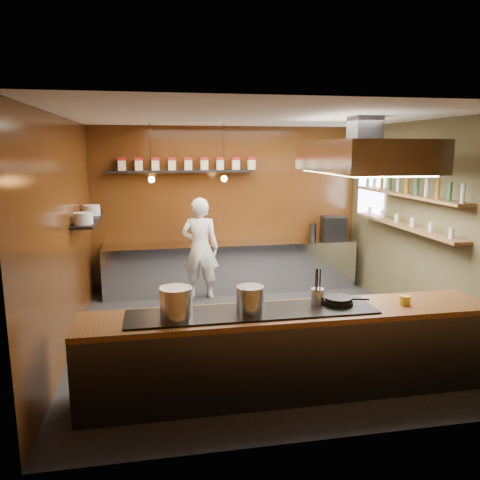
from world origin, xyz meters
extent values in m
plane|color=black|center=(0.00, 0.00, 0.00)|extent=(5.00, 5.00, 0.00)
plane|color=#381A0A|center=(0.00, 2.50, 1.50)|extent=(5.00, 0.00, 5.00)
plane|color=#381A0A|center=(-2.50, 0.00, 1.50)|extent=(0.00, 5.00, 5.00)
plane|color=#4D472B|center=(2.50, 0.00, 1.50)|extent=(0.00, 5.00, 5.00)
plane|color=silver|center=(0.00, 0.00, 3.00)|extent=(5.00, 5.00, 0.00)
plane|color=white|center=(2.45, 1.70, 1.90)|extent=(0.00, 1.00, 1.00)
cube|color=silver|center=(0.00, 2.17, 0.45)|extent=(4.60, 0.65, 0.90)
cube|color=#38383D|center=(0.00, -1.60, 0.43)|extent=(4.40, 0.70, 0.86)
cube|color=brown|center=(0.00, -1.60, 0.89)|extent=(4.40, 0.72, 0.06)
cube|color=black|center=(-0.40, -1.60, 0.93)|extent=(2.60, 0.55, 0.02)
cube|color=black|center=(-0.90, 2.36, 2.20)|extent=(2.60, 0.26, 0.04)
cube|color=black|center=(-2.34, 1.00, 1.55)|extent=(0.30, 1.40, 0.04)
cube|color=brown|center=(2.34, 0.30, 1.92)|extent=(0.26, 2.80, 0.04)
cube|color=brown|center=(2.34, 0.30, 1.45)|extent=(0.26, 2.80, 0.04)
cube|color=#38383D|center=(1.30, -0.40, 2.85)|extent=(0.35, 0.35, 0.30)
cube|color=silver|center=(1.30, -0.40, 2.50)|extent=(1.20, 2.00, 0.40)
cube|color=white|center=(1.30, -0.40, 2.29)|extent=(1.00, 1.80, 0.02)
cylinder|color=black|center=(-1.40, 1.70, 2.55)|extent=(0.01, 0.01, 0.90)
sphere|color=orange|center=(-1.40, 1.70, 2.10)|extent=(0.10, 0.10, 0.10)
cylinder|color=black|center=(-0.20, 1.70, 2.55)|extent=(0.01, 0.01, 0.90)
sphere|color=orange|center=(-0.20, 1.70, 2.10)|extent=(0.10, 0.10, 0.10)
cube|color=beige|center=(-1.90, 2.36, 2.31)|extent=(0.13, 0.13, 0.17)
cube|color=maroon|center=(-1.90, 2.36, 2.42)|extent=(0.13, 0.13, 0.05)
cube|color=beige|center=(-1.61, 2.36, 2.31)|extent=(0.13, 0.13, 0.17)
cube|color=maroon|center=(-1.61, 2.36, 2.42)|extent=(0.13, 0.13, 0.05)
cube|color=beige|center=(-1.32, 2.36, 2.31)|extent=(0.13, 0.13, 0.17)
cube|color=maroon|center=(-1.32, 2.36, 2.42)|extent=(0.14, 0.13, 0.05)
cube|color=beige|center=(-1.04, 2.36, 2.31)|extent=(0.13, 0.13, 0.17)
cube|color=maroon|center=(-1.04, 2.36, 2.42)|extent=(0.13, 0.13, 0.05)
cube|color=beige|center=(-0.75, 2.36, 2.31)|extent=(0.13, 0.13, 0.17)
cube|color=maroon|center=(-0.75, 2.36, 2.42)|extent=(0.14, 0.13, 0.05)
cube|color=beige|center=(-0.46, 2.36, 2.31)|extent=(0.13, 0.13, 0.17)
cube|color=maroon|center=(-0.46, 2.36, 2.42)|extent=(0.14, 0.13, 0.05)
cube|color=beige|center=(-0.18, 2.36, 2.31)|extent=(0.13, 0.13, 0.17)
cube|color=maroon|center=(-0.18, 2.36, 2.42)|extent=(0.14, 0.13, 0.05)
cube|color=beige|center=(0.11, 2.36, 2.31)|extent=(0.13, 0.13, 0.17)
cube|color=maroon|center=(0.11, 2.36, 2.42)|extent=(0.14, 0.13, 0.05)
cube|color=beige|center=(0.40, 2.36, 2.31)|extent=(0.13, 0.13, 0.17)
cube|color=maroon|center=(0.40, 2.36, 2.42)|extent=(0.14, 0.13, 0.05)
cylinder|color=silver|center=(-2.34, 0.55, 1.65)|extent=(0.26, 0.26, 0.16)
cylinder|color=silver|center=(-2.34, 1.45, 1.65)|extent=(0.26, 0.26, 0.16)
cylinder|color=silver|center=(2.34, -1.00, 2.06)|extent=(0.06, 0.06, 0.24)
cylinder|color=#2D5933|center=(2.34, -0.74, 2.06)|extent=(0.06, 0.06, 0.24)
cylinder|color=#8C601E|center=(2.34, -0.48, 2.06)|extent=(0.06, 0.06, 0.24)
cylinder|color=silver|center=(2.34, -0.22, 2.06)|extent=(0.06, 0.06, 0.24)
cylinder|color=#2D5933|center=(2.34, 0.04, 2.06)|extent=(0.06, 0.06, 0.24)
cylinder|color=#8C601E|center=(2.34, 0.30, 2.06)|extent=(0.06, 0.06, 0.24)
cylinder|color=silver|center=(2.34, 0.56, 2.06)|extent=(0.06, 0.06, 0.24)
cylinder|color=#2D5933|center=(2.34, 0.82, 2.06)|extent=(0.06, 0.06, 0.24)
cylinder|color=#8C601E|center=(2.34, 1.08, 2.06)|extent=(0.06, 0.06, 0.24)
cylinder|color=silver|center=(2.34, 1.34, 2.06)|extent=(0.06, 0.06, 0.24)
cylinder|color=#2D5933|center=(2.34, 1.60, 2.06)|extent=(0.06, 0.06, 0.24)
cylinder|color=silver|center=(2.34, -0.85, 1.53)|extent=(0.07, 0.07, 0.13)
cylinder|color=silver|center=(2.34, -0.39, 1.53)|extent=(0.07, 0.07, 0.13)
cylinder|color=silver|center=(2.34, 0.07, 1.53)|extent=(0.07, 0.07, 0.13)
cylinder|color=silver|center=(2.34, 0.53, 1.53)|extent=(0.07, 0.07, 0.13)
cylinder|color=silver|center=(2.34, 0.99, 1.53)|extent=(0.07, 0.07, 0.13)
cylinder|color=silver|center=(2.34, 1.45, 1.53)|extent=(0.07, 0.07, 0.13)
cylinder|color=silver|center=(-1.19, -1.66, 1.10)|extent=(0.34, 0.34, 0.31)
cylinder|color=#B2B5B9|center=(-0.43, -1.61, 1.08)|extent=(0.32, 0.32, 0.27)
cylinder|color=silver|center=(0.32, -1.53, 1.03)|extent=(0.15, 0.15, 0.18)
cylinder|color=black|center=(0.56, -1.55, 0.96)|extent=(0.32, 0.32, 0.04)
cylinder|color=black|center=(0.56, -1.55, 1.00)|extent=(0.30, 0.30, 0.04)
cylinder|color=black|center=(0.79, -1.61, 1.00)|extent=(0.18, 0.07, 0.02)
cylinder|color=gold|center=(1.28, -1.65, 0.97)|extent=(0.12, 0.12, 0.10)
cube|color=black|center=(1.97, 2.19, 1.12)|extent=(0.48, 0.46, 0.43)
imported|color=silver|center=(-0.61, 1.84, 0.89)|extent=(0.72, 0.55, 1.78)
camera|label=1|loc=(-1.37, -6.11, 2.59)|focal=35.00mm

